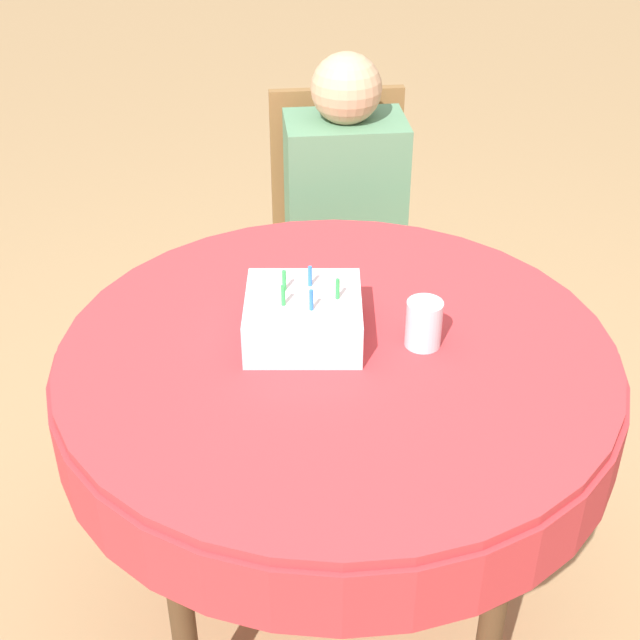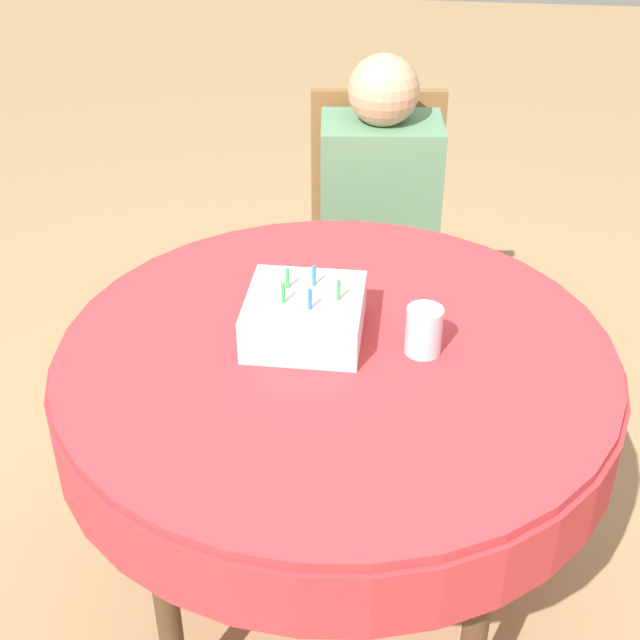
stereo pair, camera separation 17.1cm
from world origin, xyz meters
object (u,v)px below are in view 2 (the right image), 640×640
(chair, at_px, (376,249))
(birthday_cake, at_px, (305,316))
(drinking_glass, at_px, (424,331))
(person, at_px, (379,217))

(chair, relative_size, birthday_cake, 4.17)
(birthday_cake, bearing_deg, drinking_glass, -6.59)
(chair, bearing_deg, birthday_cake, -102.05)
(birthday_cake, relative_size, drinking_glass, 2.34)
(chair, distance_m, drinking_glass, 0.96)
(person, height_order, birthday_cake, person)
(chair, bearing_deg, drinking_glass, -86.99)
(person, relative_size, birthday_cake, 4.87)
(chair, distance_m, birthday_cake, 0.93)
(chair, relative_size, person, 0.86)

